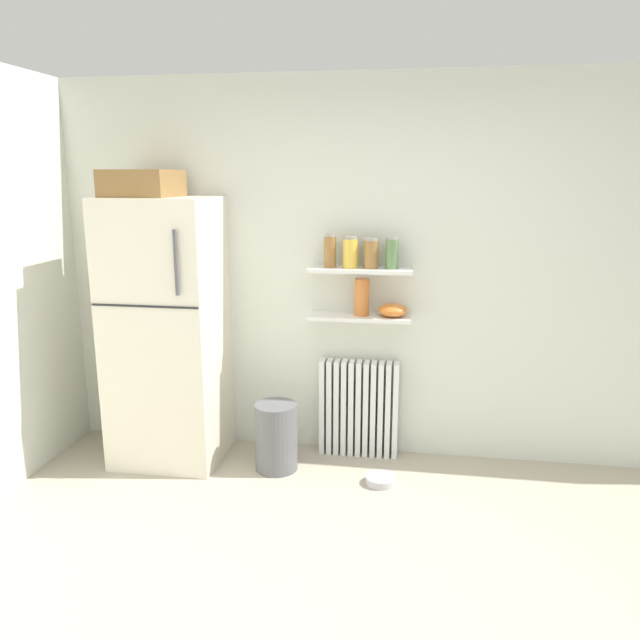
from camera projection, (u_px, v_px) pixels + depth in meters
name	position (u px, v px, depth m)	size (l,w,h in m)	color
ground_plane	(346.00, 579.00, 3.05)	(7.04, 7.04, 0.00)	#B2A893
back_wall	(375.00, 272.00, 4.24)	(7.04, 0.10, 2.60)	silver
refrigerator	(166.00, 327.00, 4.19)	(0.72, 0.66, 1.98)	silver
radiator	(359.00, 408.00, 4.35)	(0.55, 0.12, 0.69)	white
wall_shelf_lower	(360.00, 317.00, 4.17)	(0.69, 0.22, 0.03)	white
wall_shelf_upper	(360.00, 270.00, 4.10)	(0.69, 0.22, 0.03)	white
storage_jar_0	(330.00, 251.00, 4.10)	(0.08, 0.08, 0.22)	olive
storage_jar_1	(350.00, 252.00, 4.08)	(0.10, 0.10, 0.21)	yellow
storage_jar_2	(371.00, 253.00, 4.06)	(0.10, 0.10, 0.20)	olive
storage_jar_3	(392.00, 253.00, 4.04)	(0.08, 0.08, 0.21)	#5B7F4C
vase	(362.00, 297.00, 4.14)	(0.10, 0.10, 0.25)	#CC7033
shelf_bowl	(393.00, 310.00, 4.12)	(0.19, 0.19, 0.09)	orange
trash_bin	(276.00, 437.00, 4.15)	(0.28, 0.28, 0.46)	slate
pet_food_bowl	(381.00, 480.00, 3.99)	(0.20, 0.20, 0.05)	#B7B7BC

